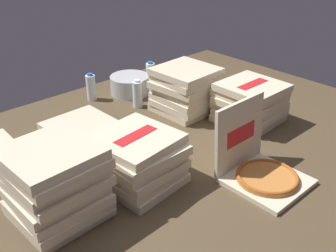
# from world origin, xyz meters

# --- Properties ---
(ground_plane) EXTENTS (3.20, 2.40, 0.02)m
(ground_plane) POSITION_xyz_m (0.00, 0.00, -0.01)
(ground_plane) COLOR #4C3D28
(open_pizza_box) EXTENTS (0.36, 0.39, 0.38)m
(open_pizza_box) POSITION_xyz_m (0.18, -0.43, 0.07)
(open_pizza_box) COLOR beige
(open_pizza_box) RESTS_ON ground_plane
(pizza_stack_center_near) EXTENTS (0.38, 0.38, 0.13)m
(pizza_stack_center_near) POSITION_xyz_m (-0.28, 0.47, 0.06)
(pizza_stack_center_near) COLOR beige
(pizza_stack_center_near) RESTS_ON ground_plane
(pizza_stack_center_far) EXTENTS (0.40, 0.39, 0.30)m
(pizza_stack_center_far) POSITION_xyz_m (0.48, 0.38, 0.15)
(pizza_stack_center_far) COLOR beige
(pizza_stack_center_far) RESTS_ON ground_plane
(pizza_stack_left_mid) EXTENTS (0.38, 0.39, 0.34)m
(pizza_stack_left_mid) POSITION_xyz_m (-0.69, -0.00, 0.17)
(pizza_stack_left_mid) COLOR beige
(pizza_stack_left_mid) RESTS_ON ground_plane
(pizza_stack_right_far) EXTENTS (0.40, 0.41, 0.26)m
(pizza_stack_right_far) POSITION_xyz_m (-0.28, -0.04, 0.13)
(pizza_stack_right_far) COLOR beige
(pizza_stack_right_far) RESTS_ON ground_plane
(pizza_stack_left_near) EXTENTS (0.38, 0.38, 0.26)m
(pizza_stack_left_near) POSITION_xyz_m (0.66, -0.01, 0.13)
(pizza_stack_left_near) COLOR beige
(pizza_stack_left_near) RESTS_ON ground_plane
(ice_bucket) EXTENTS (0.29, 0.29, 0.13)m
(ice_bucket) POSITION_xyz_m (0.38, 0.87, 0.07)
(ice_bucket) COLOR #B7BABF
(ice_bucket) RESTS_ON ground_plane
(water_bottle_0) EXTENTS (0.07, 0.07, 0.20)m
(water_bottle_0) POSITION_xyz_m (0.59, 0.87, 0.09)
(water_bottle_0) COLOR white
(water_bottle_0) RESTS_ON ground_plane
(water_bottle_1) EXTENTS (0.07, 0.07, 0.20)m
(water_bottle_1) POSITION_xyz_m (0.11, 0.96, 0.09)
(water_bottle_1) COLOR white
(water_bottle_1) RESTS_ON ground_plane
(water_bottle_2) EXTENTS (0.07, 0.07, 0.20)m
(water_bottle_2) POSITION_xyz_m (0.28, 0.65, 0.09)
(water_bottle_2) COLOR silver
(water_bottle_2) RESTS_ON ground_plane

